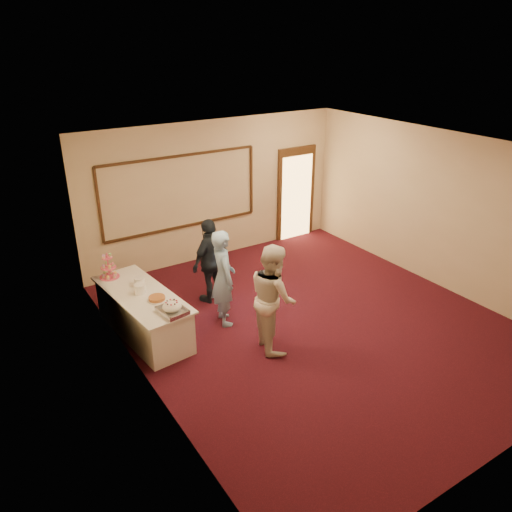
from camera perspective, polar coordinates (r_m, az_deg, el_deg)
The scene contains 14 objects.
floor at distance 8.77m, azimuth 6.65°, elevation -7.65°, with size 7.00×7.00×0.00m, color black.
room_walls at distance 7.90m, azimuth 7.35°, elevation 4.93°, with size 6.04×7.04×3.02m.
wall_molding at distance 10.45m, azimuth -8.53°, elevation 7.22°, with size 3.45×0.04×1.55m.
doorway at distance 12.03m, azimuth 4.59°, elevation 7.10°, with size 1.05×0.07×2.20m.
buffet_table at distance 8.43m, azimuth -12.76°, elevation -6.47°, with size 1.05×2.21×0.77m.
pavlova_tray at distance 7.58m, azimuth -9.56°, elevation -5.89°, with size 0.40×0.51×0.18m.
cupcake_stand at distance 8.84m, azimuth -16.51°, elevation -1.30°, with size 0.34×0.34×0.49m.
plate_stack_a at distance 8.23m, azimuth -13.12°, elevation -3.66°, with size 0.19×0.19×0.16m.
plate_stack_b at distance 8.47m, azimuth -13.18°, elevation -2.86°, with size 0.17×0.17×0.15m.
tart at distance 7.99m, azimuth -11.26°, elevation -4.78°, with size 0.30×0.30×0.06m.
man at distance 8.38m, azimuth -3.76°, elevation -2.48°, with size 0.62×0.41×1.69m, color #81A5CE.
woman at distance 7.72m, azimuth 1.96°, elevation -4.72°, with size 0.85×0.66×1.74m, color silver.
guest at distance 9.14m, azimuth -5.19°, elevation -0.51°, with size 0.94×0.39×1.60m, color black.
camera_flash at distance 8.99m, azimuth -3.62°, elevation 1.79°, with size 0.07×0.04×0.05m, color white.
Camera 1 is at (-4.84, -5.69, 4.61)m, focal length 35.00 mm.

